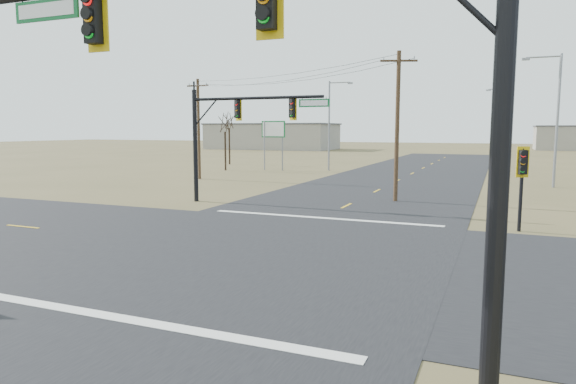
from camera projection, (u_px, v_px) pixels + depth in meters
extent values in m
plane|color=brown|center=(257.00, 251.00, 19.09)|extent=(320.00, 320.00, 0.00)
cube|color=black|center=(257.00, 250.00, 19.09)|extent=(160.00, 14.00, 0.02)
cube|color=black|center=(257.00, 250.00, 19.09)|extent=(14.00, 160.00, 0.02)
cube|color=silver|center=(119.00, 318.00, 12.21)|extent=(12.00, 0.40, 0.01)
cube|color=silver|center=(322.00, 218.00, 25.97)|extent=(12.00, 0.40, 0.01)
cylinder|color=black|center=(500.00, 160.00, 8.02)|extent=(0.32, 0.32, 8.02)
cube|color=#0D602B|center=(47.00, 10.00, 11.18)|extent=(1.80, 0.05, 0.45)
cylinder|color=black|center=(195.00, 146.00, 31.76)|extent=(0.28, 0.28, 6.89)
cylinder|color=black|center=(256.00, 98.00, 29.82)|extent=(8.37, 0.18, 0.18)
cube|color=#0D602B|center=(314.00, 103.00, 28.49)|extent=(1.80, 0.05, 0.45)
cylinder|color=black|center=(521.00, 191.00, 22.49)|extent=(0.15, 0.15, 3.60)
cylinder|color=#4A341F|center=(397.00, 127.00, 31.60)|extent=(0.27, 0.27, 9.22)
cube|color=#4A341F|center=(399.00, 61.00, 31.11)|extent=(2.16, 0.88, 0.12)
cylinder|color=#4A341F|center=(199.00, 129.00, 46.03)|extent=(0.26, 0.26, 8.93)
cube|color=#4A341F|center=(198.00, 86.00, 45.56)|extent=(2.18, 0.12, 0.12)
cylinder|color=gray|center=(264.00, 146.00, 56.46)|extent=(0.14, 0.14, 5.39)
cylinder|color=gray|center=(282.00, 146.00, 55.64)|extent=(0.14, 0.14, 5.39)
cube|color=#0D602B|center=(273.00, 129.00, 55.83)|extent=(2.87, 0.30, 1.80)
cylinder|color=gray|center=(557.00, 121.00, 39.20)|extent=(0.20, 0.20, 10.17)
cylinder|color=gray|center=(543.00, 57.00, 39.07)|extent=(2.44, 0.12, 0.12)
cube|color=gray|center=(526.00, 59.00, 39.55)|extent=(0.58, 0.30, 0.18)
cylinder|color=gray|center=(507.00, 128.00, 59.42)|extent=(0.19, 0.19, 9.31)
cylinder|color=gray|center=(499.00, 89.00, 59.30)|extent=(2.23, 0.11, 0.11)
cube|color=gray|center=(488.00, 90.00, 59.74)|extent=(0.55, 0.35, 0.17)
cylinder|color=gray|center=(329.00, 126.00, 55.57)|extent=(0.19, 0.19, 9.63)
cylinder|color=gray|center=(340.00, 83.00, 54.57)|extent=(2.31, 0.12, 0.12)
cube|color=gray|center=(350.00, 83.00, 54.14)|extent=(0.54, 0.27, 0.17)
cylinder|color=black|center=(225.00, 151.00, 56.09)|extent=(0.21, 0.21, 4.21)
cylinder|color=black|center=(229.00, 146.00, 65.81)|extent=(0.21, 0.21, 4.62)
cube|color=gray|center=(272.00, 137.00, 116.48)|extent=(28.00, 14.00, 5.50)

